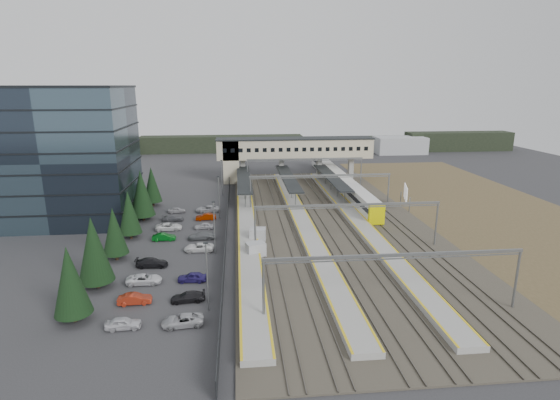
{
  "coord_description": "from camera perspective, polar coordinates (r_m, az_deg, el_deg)",
  "views": [
    {
      "loc": [
        -4.37,
        -69.56,
        24.38
      ],
      "look_at": [
        3.2,
        7.17,
        4.0
      ],
      "focal_mm": 28.0,
      "sensor_mm": 36.0,
      "label": 1
    }
  ],
  "objects": [
    {
      "name": "lampposts",
      "position": [
        73.68,
        -8.25,
        -1.14
      ],
      "size": [
        0.5,
        53.25,
        8.07
      ],
      "color": "slate",
      "rests_on": "ground"
    },
    {
      "name": "rail_corridor",
      "position": [
        79.55,
        4.56,
        -2.87
      ],
      "size": [
        34.0,
        90.0,
        0.92
      ],
      "color": "#3A372D",
      "rests_on": "ground"
    },
    {
      "name": "relay_cabin_far",
      "position": [
        69.91,
        -2.93,
        -4.63
      ],
      "size": [
        2.73,
        2.37,
        2.29
      ],
      "color": "#9EA1A4",
      "rests_on": "ground"
    },
    {
      "name": "gantries",
      "position": [
        76.62,
        6.87,
        0.82
      ],
      "size": [
        28.4,
        62.28,
        7.17
      ],
      "color": "slate",
      "rests_on": "ground"
    },
    {
      "name": "fence",
      "position": [
        78.17,
        -6.94,
        -2.71
      ],
      "size": [
        0.08,
        90.0,
        2.0
      ],
      "color": "#26282B",
      "rests_on": "ground"
    },
    {
      "name": "conifer_row",
      "position": [
        70.77,
        -19.83,
        -2.13
      ],
      "size": [
        4.42,
        49.82,
        9.5
      ],
      "color": "black",
      "rests_on": "ground"
    },
    {
      "name": "canopies",
      "position": [
        99.36,
        1.06,
        2.92
      ],
      "size": [
        23.1,
        30.0,
        3.28
      ],
      "color": "black",
      "rests_on": "ground"
    },
    {
      "name": "scrub_east",
      "position": [
        92.68,
        26.83,
        -2.07
      ],
      "size": [
        34.0,
        120.0,
        0.06
      ],
      "color": "#4B4128",
      "rests_on": "ground"
    },
    {
      "name": "train",
      "position": [
        106.75,
        7.7,
        2.6
      ],
      "size": [
        2.86,
        59.78,
        3.6
      ],
      "color": "silver",
      "rests_on": "ground"
    },
    {
      "name": "billboard",
      "position": [
        90.94,
        16.09,
        0.8
      ],
      "size": [
        1.76,
        5.62,
        4.9
      ],
      "color": "slate",
      "rests_on": "ground"
    },
    {
      "name": "ground",
      "position": [
        73.84,
        -1.93,
        -4.48
      ],
      "size": [
        220.0,
        220.0,
        0.0
      ],
      "primitive_type": "plane",
      "color": "#2B2B2D",
      "rests_on": "ground"
    },
    {
      "name": "treeline_far",
      "position": [
        165.66,
        4.24,
        7.33
      ],
      "size": [
        170.0,
        19.0,
        7.0
      ],
      "color": "black",
      "rests_on": "ground"
    },
    {
      "name": "car_park",
      "position": [
        67.92,
        -12.92,
        -6.07
      ],
      "size": [
        10.68,
        44.77,
        1.29
      ],
      "color": "silver",
      "rests_on": "ground"
    },
    {
      "name": "office_building",
      "position": [
        88.32,
        -26.68,
        5.3
      ],
      "size": [
        24.3,
        18.3,
        24.3
      ],
      "color": "#344652",
      "rests_on": "ground"
    },
    {
      "name": "relay_cabin_near",
      "position": [
        64.04,
        -3.2,
        -6.53
      ],
      "size": [
        3.1,
        2.63,
        2.21
      ],
      "color": "#9EA1A4",
      "rests_on": "ground"
    },
    {
      "name": "footbridge",
      "position": [
        113.41,
        0.54,
        6.47
      ],
      "size": [
        40.4,
        6.4,
        11.2
      ],
      "color": "#C2B597",
      "rests_on": "ground"
    }
  ]
}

